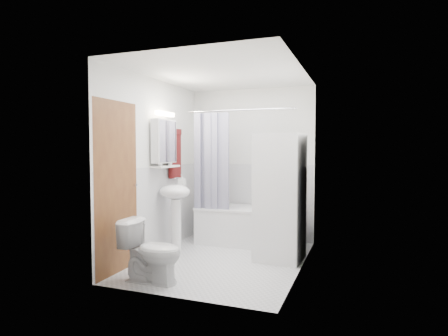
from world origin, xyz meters
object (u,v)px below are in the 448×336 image
(sink, at_px, (175,202))
(toilet, at_px, (152,252))
(bathtub, at_px, (246,224))
(washer_dryer, at_px, (280,197))

(sink, distance_m, toilet, 1.22)
(bathtub, xyz_separation_m, toilet, (-0.48, -1.92, 0.03))
(bathtub, distance_m, toilet, 1.98)
(bathtub, xyz_separation_m, washer_dryer, (0.65, -0.62, 0.51))
(sink, distance_m, washer_dryer, 1.45)
(toilet, bearing_deg, bathtub, -14.86)
(bathtub, distance_m, washer_dryer, 1.03)
(bathtub, height_order, sink, sink)
(sink, relative_size, toilet, 1.53)
(bathtub, xyz_separation_m, sink, (-0.78, -0.80, 0.40))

